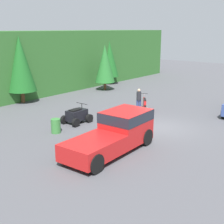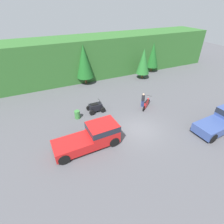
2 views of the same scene
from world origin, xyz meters
The scene contains 10 objects.
ground_plane centered at (0.00, 0.00, 0.00)m, with size 80.00×80.00×0.00m, color #4C4C51.
hillside_backdrop centered at (0.00, 16.00, 2.97)m, with size 44.00×6.00×5.94m.
tree_left centered at (-1.23, 12.88, 3.31)m, with size 2.48×2.48×5.63m.
tree_mid_left centered at (7.51, 11.02, 2.70)m, with size 2.02×2.02×4.59m.
tree_mid_right centered at (10.68, 13.00, 2.82)m, with size 2.11×2.11×4.80m.
pickup_truck_red centered at (-4.71, -0.05, 1.02)m, with size 5.56×2.27×1.94m.
dirt_bike centered at (2.98, 3.21, 0.50)m, with size 1.90×1.47×1.20m.
quad_atv centered at (-2.63, 4.95, 0.50)m, with size 1.86×1.30×1.28m.
rider_person centered at (2.70, 3.57, 0.93)m, with size 0.50×0.50×1.72m.
steel_barrel centered at (-4.86, 4.51, 0.44)m, with size 0.58×0.58×0.88m.
Camera 2 is at (-8.01, -10.89, 10.74)m, focal length 28.00 mm.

